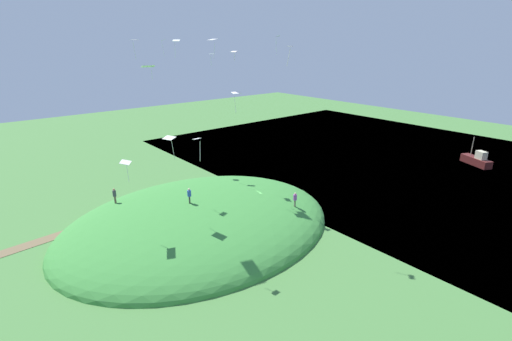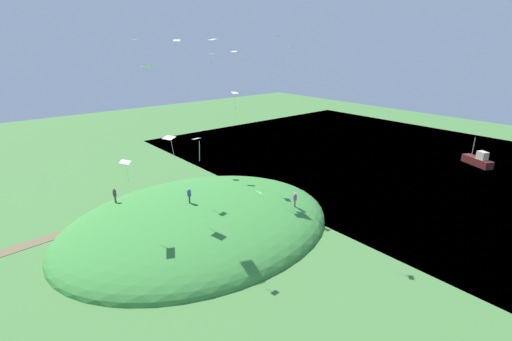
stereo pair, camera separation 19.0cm
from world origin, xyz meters
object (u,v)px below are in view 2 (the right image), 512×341
Objects in this scene: person_with_child at (115,194)px; kite_5 at (278,38)px; kite_3 at (236,94)px; kite_0 at (213,40)px; kite_1 at (164,41)px; person_on_hilltop at (295,198)px; kite_4 at (177,42)px; kite_9 at (134,41)px; kite_2 at (234,52)px; kite_12 at (169,139)px; boat_on_lake at (478,160)px; kite_10 at (125,163)px; kite_8 at (148,67)px; mooring_post at (257,188)px; person_near_shore at (189,194)px; kite_6 at (212,55)px; kite_7 at (289,48)px; kite_11 at (197,141)px.

kite_5 is at bearing -11.38° from person_with_child.
kite_3 is (-12.00, 7.04, 10.75)m from person_with_child.
kite_1 is (0.25, -11.21, -0.01)m from kite_0.
person_on_hilltop is 0.74× the size of kite_4.
kite_4 reaches higher than kite_9.
kite_12 is (10.31, 3.58, -7.46)m from kite_2.
kite_4 is (3.61, -17.99, 16.29)m from person_on_hilltop.
boat_on_lake is 2.36× the size of kite_3.
kite_0 is 17.33m from kite_10.
mooring_post is (-15.43, -3.78, -16.52)m from kite_8.
person_with_child is 0.92× the size of kite_9.
kite_10 reaches higher than person_on_hilltop.
kite_12 is (49.74, -9.84, 9.79)m from boat_on_lake.
kite_2 is at bearing 100.93° from kite_4.
kite_8 is at bearing -63.35° from person_with_child.
person_near_shore is 0.88× the size of kite_9.
kite_3 reaches higher than mooring_post.
kite_2 is at bearing -82.18° from boat_on_lake.
kite_3 is at bearing 28.88° from mooring_post.
person_near_shore reaches higher than mooring_post.
kite_9 is at bearing 53.75° from person_near_shore.
kite_6 is (0.58, -3.54, -0.32)m from kite_2.
person_near_shore is 11.51m from person_on_hilltop.
kite_8 reaches higher than person_with_child.
kite_0 is 1.62× the size of kite_8.
kite_5 reaches higher than kite_12.
kite_5 is 15.19m from kite_9.
person_on_hilltop is at bearing 164.34° from kite_10.
person_on_hilltop is at bearing 76.32° from mooring_post.
kite_7 is (-6.61, 7.78, 14.68)m from person_near_shore.
kite_2 is 0.50× the size of kite_4.
kite_6 is 17.98m from mooring_post.
kite_4 is 21.36m from mooring_post.
kite_4 reaches higher than boat_on_lake.
kite_5 is 1.07× the size of kite_9.
kite_3 is 1.18× the size of kite_9.
kite_7 is (-0.08, 7.84, 4.74)m from kite_3.
kite_7 is at bearing -37.46° from person_with_child.
kite_0 is (3.43, -10.02, 16.41)m from person_on_hilltop.
kite_3 is 1.13× the size of kite_10.
person_with_child is 11.84m from kite_12.
person_near_shore is 0.82× the size of kite_5.
kite_10 is 0.87× the size of kite_12.
person_near_shore is at bearing 37.68° from kite_6.
person_near_shore is 0.85× the size of kite_10.
kite_1 is 1.67× the size of kite_6.
kite_5 is at bearing 8.17° from person_on_hilltop.
kite_8 reaches higher than person_on_hilltop.
person_near_shore is 0.87× the size of kite_11.
kite_5 is (-5.72, 12.46, 0.32)m from kite_4.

